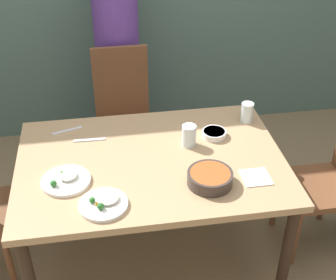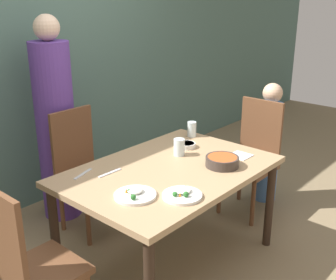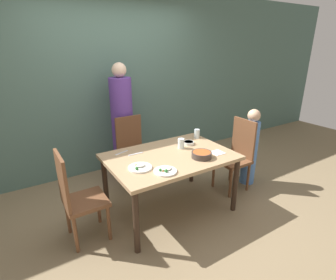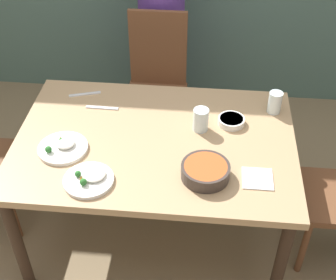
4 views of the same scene
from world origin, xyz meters
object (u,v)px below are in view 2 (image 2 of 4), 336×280
(person_adult, at_px, (56,128))
(plate_rice_adult, at_px, (182,194))
(chair_adult_spot, at_px, (83,169))
(glass_water_tall, at_px, (179,147))
(bowl_curry, at_px, (222,161))
(chair_child_spot, at_px, (253,155))
(person_child, at_px, (268,146))

(person_adult, relative_size, plate_rice_adult, 7.25)
(chair_adult_spot, height_order, glass_water_tall, chair_adult_spot)
(person_adult, relative_size, bowl_curry, 7.45)
(chair_child_spot, bearing_deg, chair_adult_spot, -127.05)
(person_child, bearing_deg, chair_adult_spot, 148.49)
(bowl_curry, bearing_deg, person_child, 11.30)
(person_adult, xyz_separation_m, bowl_curry, (0.35, -1.39, -0.03))
(chair_adult_spot, relative_size, bowl_curry, 4.33)
(chair_adult_spot, bearing_deg, person_adult, 90.00)
(chair_child_spot, height_order, plate_rice_adult, chair_child_spot)
(person_child, bearing_deg, bowl_curry, -168.70)
(person_child, bearing_deg, person_adult, 139.95)
(chair_child_spot, bearing_deg, person_child, 90.00)
(chair_adult_spot, distance_m, person_adult, 0.42)
(person_adult, bearing_deg, chair_child_spot, -45.99)
(person_adult, height_order, glass_water_tall, person_adult)
(plate_rice_adult, bearing_deg, bowl_curry, 8.73)
(chair_adult_spot, bearing_deg, glass_water_tall, -66.67)
(plate_rice_adult, bearing_deg, chair_child_spot, 12.50)
(chair_child_spot, bearing_deg, glass_water_tall, -99.24)
(person_child, bearing_deg, plate_rice_adult, -169.54)
(chair_adult_spot, relative_size, chair_child_spot, 1.00)
(chair_child_spot, relative_size, plate_rice_adult, 4.22)
(chair_adult_spot, height_order, bowl_curry, chair_adult_spot)
(glass_water_tall, bearing_deg, bowl_curry, -83.88)
(person_child, height_order, glass_water_tall, person_child)
(plate_rice_adult, bearing_deg, person_adult, 83.37)
(chair_child_spot, height_order, person_child, person_child)
(bowl_curry, xyz_separation_m, glass_water_tall, (-0.04, 0.35, 0.03))
(person_adult, bearing_deg, glass_water_tall, -73.32)
(person_child, xyz_separation_m, glass_water_tall, (-1.09, 0.13, 0.26))
(person_child, distance_m, glass_water_tall, 1.13)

